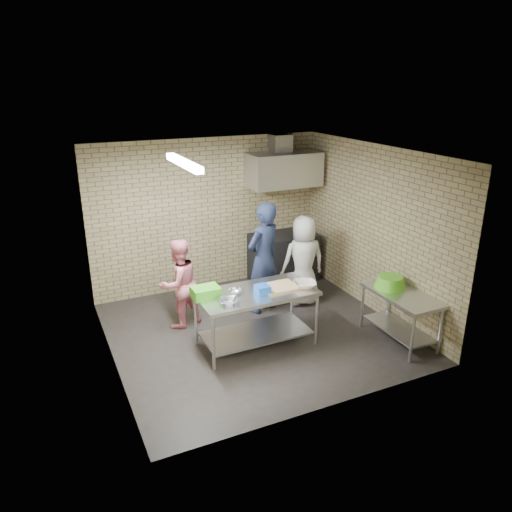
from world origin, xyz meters
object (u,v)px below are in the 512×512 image
(stove, at_px, (283,257))
(woman_white, at_px, (303,261))
(blue_tub, at_px, (262,290))
(man_navy, at_px, (264,258))
(green_crate, at_px, (206,292))
(green_basin, at_px, (390,282))
(side_counter, at_px, (399,317))
(prep_table, at_px, (256,318))
(woman_pink, at_px, (179,283))
(bottle_green, at_px, (300,171))

(stove, height_order, woman_white, woman_white)
(stove, relative_size, blue_tub, 6.47)
(man_navy, height_order, woman_white, man_navy)
(green_crate, bearing_deg, green_basin, -13.69)
(blue_tub, bearing_deg, green_basin, -12.61)
(side_counter, distance_m, man_navy, 2.27)
(man_navy, distance_m, woman_white, 0.74)
(stove, relative_size, green_crate, 3.24)
(side_counter, relative_size, green_crate, 3.24)
(green_crate, relative_size, man_navy, 0.20)
(prep_table, xyz_separation_m, woman_white, (1.31, 0.94, 0.35))
(green_basin, xyz_separation_m, woman_pink, (-2.74, 1.56, -0.14))
(green_basin, distance_m, bottle_green, 2.98)
(prep_table, height_order, woman_white, woman_white)
(side_counter, xyz_separation_m, stove, (-0.45, 2.75, 0.08))
(side_counter, bearing_deg, green_crate, 161.42)
(man_navy, bearing_deg, green_basin, 109.56)
(prep_table, distance_m, man_navy, 1.23)
(stove, relative_size, green_basin, 2.61)
(side_counter, relative_size, woman_white, 0.78)
(side_counter, relative_size, man_navy, 0.66)
(woman_pink, xyz_separation_m, woman_white, (2.12, -0.10, 0.07))
(green_crate, distance_m, man_navy, 1.53)
(side_counter, relative_size, blue_tub, 6.47)
(prep_table, xyz_separation_m, man_navy, (0.58, 0.96, 0.50))
(green_basin, distance_m, woman_white, 1.58)
(prep_table, bearing_deg, side_counter, -21.57)
(green_crate, relative_size, blue_tub, 2.00)
(green_basin, bearing_deg, woman_white, 113.00)
(green_basin, bearing_deg, prep_table, 164.91)
(woman_white, bearing_deg, stove, -93.20)
(blue_tub, height_order, woman_pink, woman_pink)
(man_navy, distance_m, woman_pink, 1.41)
(bottle_green, xyz_separation_m, man_navy, (-1.36, -1.26, -1.10))
(prep_table, distance_m, green_crate, 0.86)
(prep_table, height_order, green_basin, green_basin)
(man_navy, bearing_deg, green_crate, 10.62)
(stove, bearing_deg, woman_pink, -157.83)
(green_basin, bearing_deg, blue_tub, 167.39)
(green_basin, relative_size, woman_pink, 0.33)
(woman_pink, bearing_deg, blue_tub, 107.30)
(prep_table, distance_m, stove, 2.48)
(prep_table, relative_size, bottle_green, 11.13)
(man_navy, xyz_separation_m, woman_pink, (-1.39, 0.08, -0.22))
(side_counter, xyz_separation_m, woman_pink, (-2.76, 1.81, 0.32))
(woman_white, bearing_deg, woman_pink, 4.28)
(stove, relative_size, woman_white, 0.78)
(blue_tub, height_order, bottle_green, bottle_green)
(bottle_green, bearing_deg, woman_white, -116.45)
(side_counter, bearing_deg, woman_pink, 146.74)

